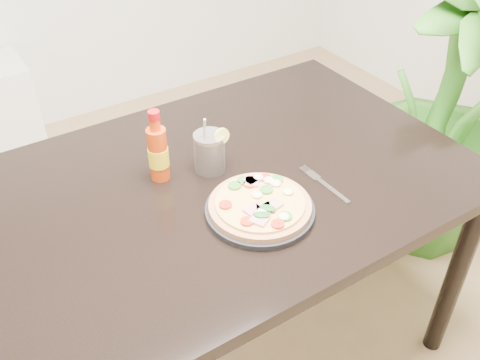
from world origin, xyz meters
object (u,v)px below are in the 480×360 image
hot_sauce_bottle (158,152)px  houseplant (444,112)px  plate (260,210)px  fork (323,183)px  pizza (260,204)px  cola_cup (210,153)px  dining_table (217,204)px

hot_sauce_bottle → houseplant: 1.22m
plate → fork: plate is taller
hot_sauce_bottle → fork: size_ratio=1.09×
hot_sauce_bottle → fork: hot_sauce_bottle is taller
pizza → cola_cup: (-0.01, 0.23, 0.03)m
fork → dining_table: bearing=143.0°
fork → houseplant: (0.84, 0.26, -0.18)m
hot_sauce_bottle → fork: 0.44m
hot_sauce_bottle → dining_table: bearing=-38.6°
dining_table → cola_cup: (0.01, 0.06, 0.14)m
pizza → fork: pizza is taller
hot_sauce_bottle → houseplant: size_ratio=0.18×
cola_cup → pizza: bearing=-87.0°
dining_table → fork: 0.30m
pizza → fork: 0.21m
fork → cola_cup: bearing=133.1°
pizza → hot_sauce_bottle: bearing=118.6°
plate → houseplant: bearing=14.1°
cola_cup → houseplant: bearing=2.0°
houseplant → dining_table: bearing=-175.1°
pizza → cola_cup: size_ratio=1.46×
plate → cola_cup: cola_cup is taller
dining_table → houseplant: bearing=4.9°
dining_table → houseplant: size_ratio=1.21×
dining_table → pizza: (0.03, -0.17, 0.11)m
dining_table → hot_sauce_bottle: (-0.12, 0.09, 0.16)m
fork → houseplant: size_ratio=0.16×
dining_table → fork: size_ratio=7.43×
pizza → hot_sauce_bottle: (-0.14, 0.26, 0.05)m
pizza → dining_table: bearing=99.0°
dining_table → pizza: size_ratio=5.49×
plate → houseplant: houseplant is taller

